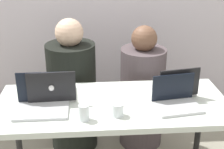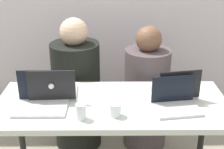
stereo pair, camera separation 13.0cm
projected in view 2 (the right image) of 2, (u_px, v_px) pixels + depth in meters
back_wall at (111, 3)px, 3.21m from camera, size 4.50×0.10×2.38m
desk at (112, 112)px, 2.18m from camera, size 1.61×0.68×0.76m
person_on_left at (77, 92)px, 2.79m from camera, size 0.50×0.50×1.21m
person_on_right at (146, 95)px, 2.81m from camera, size 0.41×0.41×1.14m
laptop_back_right at (175, 90)px, 2.22m from camera, size 0.33×0.28×0.22m
laptop_front_left at (42, 100)px, 2.08m from camera, size 0.34×0.27×0.23m
laptop_front_right at (176, 102)px, 2.06m from camera, size 0.32×0.25×0.20m
laptop_back_left at (54, 90)px, 2.21m from camera, size 0.34×0.28×0.23m
water_glass_center at (115, 111)px, 1.97m from camera, size 0.08×0.08×0.09m
water_glass_left at (81, 112)px, 1.93m from camera, size 0.07×0.07×0.10m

